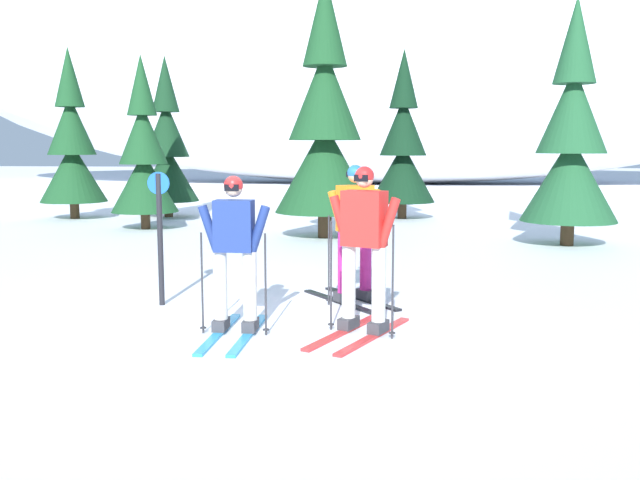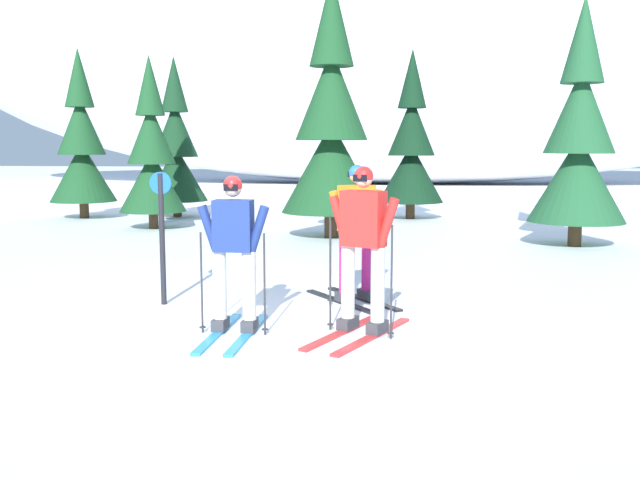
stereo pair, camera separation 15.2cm
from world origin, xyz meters
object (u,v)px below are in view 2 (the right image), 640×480
Objects in this scene: pine_tree_center_left at (152,157)px; pine_tree_far_right at (579,143)px; trail_marker_post at (162,231)px; pine_tree_center_right at (331,129)px; pine_tree_far_left at (82,148)px; pine_tree_right at (411,149)px; skier_orange_jacket at (356,230)px; skier_red_jacket at (363,246)px; pine_tree_left at (176,150)px; skier_navy_jacket at (234,252)px.

pine_tree_center_left is 9.75m from pine_tree_far_right.
pine_tree_center_right is at bearing 78.61° from trail_marker_post.
pine_tree_far_left is 9.15m from pine_tree_right.
pine_tree_far_left reaches higher than skier_orange_jacket.
skier_orange_jacket is 0.31× the size of pine_tree_center_right.
pine_tree_far_right is at bearing -56.86° from pine_tree_right.
pine_tree_center_right is 1.15× the size of pine_tree_far_right.
pine_tree_center_right is at bearing -14.39° from pine_tree_center_left.
pine_tree_center_left is 0.74× the size of pine_tree_center_right.
skier_red_jacket is 13.59m from pine_tree_left.
skier_orange_jacket is at bearing -49.44° from pine_tree_far_left.
pine_tree_right is (1.73, 4.36, -0.43)m from pine_tree_center_right.
pine_tree_right is (6.25, 3.20, 0.19)m from pine_tree_center_left.
pine_tree_left is 0.97× the size of pine_tree_right.
pine_tree_right is at bearing 68.38° from pine_tree_center_right.
pine_tree_center_right reaches higher than pine_tree_far_right.
pine_tree_far_left reaches higher than pine_tree_right.
pine_tree_center_left is at bearing -152.89° from pine_tree_right.
pine_tree_far_left reaches higher than trail_marker_post.
pine_tree_center_left is at bearing 111.32° from trail_marker_post.
pine_tree_far_left is at bearing -173.75° from pine_tree_right.
skier_red_jacket is 0.43× the size of pine_tree_center_left.
pine_tree_far_left is 1.12× the size of pine_tree_center_left.
skier_navy_jacket is 0.41× the size of pine_tree_center_left.
skier_orange_jacket is at bearing -80.83° from pine_tree_center_right.
pine_tree_left is (2.45, 0.76, -0.07)m from pine_tree_far_left.
skier_orange_jacket is 12.98m from pine_tree_far_left.
skier_red_jacket is at bearing -22.58° from trail_marker_post.
pine_tree_center_left reaches higher than skier_navy_jacket.
skier_orange_jacket is 0.39× the size of pine_tree_left.
pine_tree_left is 6.43m from pine_tree_center_right.
pine_tree_left is 11.07m from pine_tree_far_right.
skier_orange_jacket is at bearing 9.55° from trail_marker_post.
pine_tree_far_left is (-8.60, 11.33, 1.01)m from skier_red_jacket.
skier_orange_jacket is at bearing 97.04° from skier_red_jacket.
pine_tree_center_right reaches higher than skier_orange_jacket.
pine_tree_far_right reaches higher than skier_navy_jacket.
pine_tree_center_right reaches higher than pine_tree_left.
skier_orange_jacket is 0.99× the size of skier_red_jacket.
pine_tree_far_left is 11.91m from trail_marker_post.
trail_marker_post is (-2.62, 1.09, -0.01)m from skier_red_jacket.
pine_tree_far_right is at bearing -8.01° from pine_tree_center_right.
pine_tree_center_left is 7.02m from pine_tree_right.
pine_tree_left reaches higher than trail_marker_post.
pine_tree_center_right is at bearing 99.17° from skier_orange_jacket.
skier_orange_jacket reaches higher than skier_navy_jacket.
pine_tree_center_right is at bearing 171.99° from pine_tree_far_right.
skier_red_jacket is at bearing -63.05° from pine_tree_left.
trail_marker_post is (5.99, -10.24, -1.02)m from pine_tree_far_left.
skier_navy_jacket is at bearing -91.02° from pine_tree_center_right.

